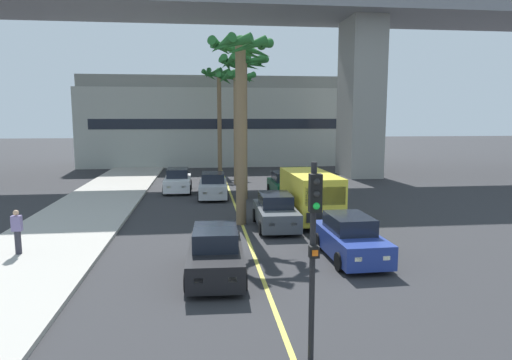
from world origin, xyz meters
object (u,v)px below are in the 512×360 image
car_queue_third (178,181)px  pedestrian_near_crosswalk (17,231)px  palm_tree_farthest_median (243,85)px  car_queue_front (213,186)px  car_queue_fifth (276,212)px  palm_tree_far_median (219,88)px  palm_tree_near_median (241,79)px  palm_tree_mid_median (236,97)px  delivery_van (310,195)px  traffic_light_median_near (314,236)px  car_queue_fourth (285,185)px  car_queue_second (216,254)px  car_queue_sixth (350,239)px

car_queue_third → pedestrian_near_crosswalk: 15.09m
palm_tree_farthest_median → pedestrian_near_crosswalk: bearing=-130.4°
palm_tree_farthest_median → car_queue_front: bearing=156.6°
car_queue_fifth → palm_tree_far_median: 22.99m
car_queue_fifth → palm_tree_near_median: bearing=152.0°
car_queue_fifth → palm_tree_near_median: 6.30m
palm_tree_mid_median → delivery_van: bearing=-77.9°
car_queue_fifth → delivery_van: (1.91, 1.20, 0.57)m
pedestrian_near_crosswalk → traffic_light_median_near: bearing=-42.8°
pedestrian_near_crosswalk → palm_tree_far_median: bearing=71.8°
delivery_van → pedestrian_near_crosswalk: bearing=-158.8°
car_queue_front → delivery_van: size_ratio=0.79×
car_queue_fourth → palm_tree_near_median: size_ratio=0.47×
car_queue_second → pedestrian_near_crosswalk: pedestrian_near_crosswalk is taller
palm_tree_mid_median → pedestrian_near_crosswalk: bearing=-118.5°
car_queue_sixth → palm_tree_near_median: bearing=121.1°
car_queue_fourth → palm_tree_far_median: (-3.59, 13.85, 6.91)m
car_queue_third → delivery_van: bearing=-54.3°
traffic_light_median_near → car_queue_second: bearing=108.5°
delivery_van → traffic_light_median_near: 13.26m
car_queue_front → car_queue_sixth: 13.87m
car_queue_second → palm_tree_far_median: size_ratio=0.44×
car_queue_fourth → pedestrian_near_crosswalk: pedestrian_near_crosswalk is taller
traffic_light_median_near → palm_tree_mid_median: 25.52m
car_queue_sixth → delivery_van: bearing=90.1°
car_queue_front → palm_tree_near_median: palm_tree_near_median is taller
car_queue_second → car_queue_sixth: (4.88, 1.30, 0.00)m
pedestrian_near_crosswalk → car_queue_fifth: bearing=18.9°
palm_tree_farthest_median → palm_tree_near_median: bearing=-96.2°
car_queue_third → car_queue_second: bearing=-83.1°
car_queue_front → car_queue_third: 3.51m
car_queue_front → pedestrian_near_crosswalk: pedestrian_near_crosswalk is taller
palm_tree_near_median → palm_tree_mid_median: bearing=86.6°
car_queue_front → car_queue_second: 14.40m
palm_tree_mid_median → pedestrian_near_crosswalk: size_ratio=5.20×
car_queue_second → car_queue_third: size_ratio=1.01×
palm_tree_mid_median → pedestrian_near_crosswalk: (-9.25, -17.03, -5.48)m
car_queue_second → palm_tree_near_median: 9.37m
traffic_light_median_near → delivery_van: bearing=76.7°
car_queue_second → palm_tree_mid_median: size_ratio=0.49×
car_queue_third → car_queue_fifth: 11.91m
delivery_van → palm_tree_far_median: bearing=99.8°
car_queue_sixth → traffic_light_median_near: 7.67m
car_queue_fifth → palm_tree_far_median: (-1.68, 21.86, 6.91)m
palm_tree_near_median → car_queue_fifth: bearing=-28.0°
car_queue_front → car_queue_sixth: same height
car_queue_fourth → palm_tree_far_median: 15.89m
car_queue_third → traffic_light_median_near: (3.87, -22.45, 1.99)m
palm_tree_mid_median → palm_tree_far_median: palm_tree_far_median is taller
palm_tree_near_median → pedestrian_near_crosswalk: 11.11m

